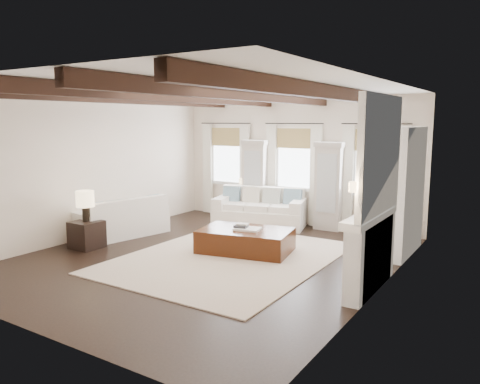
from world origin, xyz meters
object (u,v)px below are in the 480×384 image
Objects in this scene: sofa_back at (260,211)px; ottoman at (246,241)px; side_table_back at (245,208)px; sofa_left at (122,221)px; side_table_front at (87,235)px.

ottoman is (0.96, -2.25, -0.15)m from sofa_back.
side_table_back is at bearing 110.80° from ottoman.
ottoman is at bearing -66.82° from sofa_back.
sofa_left is (-2.11, -2.63, -0.02)m from sofa_back.
sofa_left is 4.21× the size of side_table_back.
sofa_back reaches higher than ottoman.
sofa_back is 4.28× the size of side_table_front.
sofa_back is at bearing -36.30° from side_table_back.
side_table_front is at bearing -104.94° from side_table_back.
side_table_front reaches higher than side_table_back.
sofa_back is 4.56× the size of side_table_back.
side_table_front is at bearing -84.05° from sofa_left.
ottoman is at bearing 7.12° from sofa_left.
ottoman is 3.37m from side_table_back.
side_table_front is at bearing -164.56° from ottoman.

